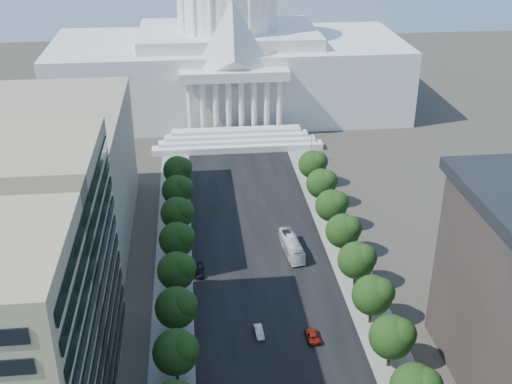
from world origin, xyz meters
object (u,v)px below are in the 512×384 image
object	(u,v)px
car_red	(312,336)
city_bus	(292,246)
car_dark_b	(199,271)
car_silver	(259,332)

from	to	relation	value
car_red	city_bus	world-z (taller)	city_bus
car_dark_b	city_bus	bearing A→B (deg)	18.51
car_silver	car_dark_b	distance (m)	23.58
car_red	city_bus	bearing A→B (deg)	-94.84
car_dark_b	city_bus	world-z (taller)	city_bus
car_red	city_bus	size ratio (longest dim) A/B	0.38
car_silver	city_bus	xyz separation A→B (m)	(10.36, 27.62, 1.09)
car_red	city_bus	distance (m)	29.71
car_red	city_bus	xyz separation A→B (m)	(0.84, 29.67, 1.10)
car_silver	city_bus	world-z (taller)	city_bus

